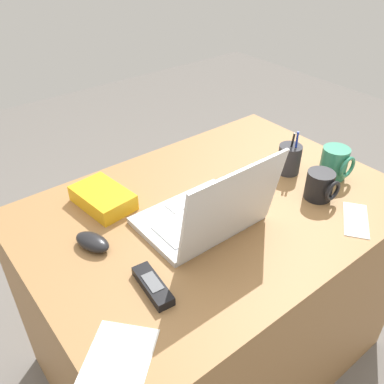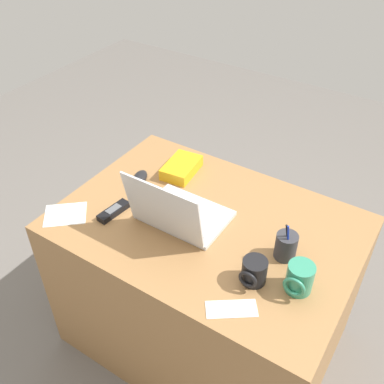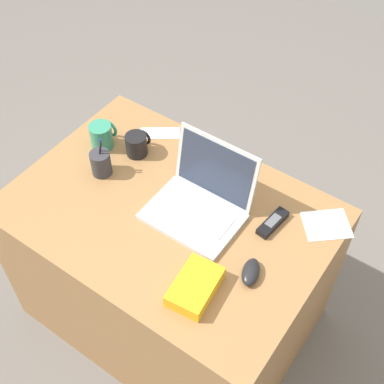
{
  "view_description": "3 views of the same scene",
  "coord_description": "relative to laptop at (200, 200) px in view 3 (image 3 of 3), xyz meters",
  "views": [
    {
      "loc": [
        0.69,
        0.75,
        1.51
      ],
      "look_at": [
        0.08,
        -0.02,
        0.82
      ],
      "focal_mm": 38.43,
      "sensor_mm": 36.0,
      "label": 1
    },
    {
      "loc": [
        -0.64,
        1.1,
        1.91
      ],
      "look_at": [
        0.08,
        -0.01,
        0.86
      ],
      "focal_mm": 41.33,
      "sensor_mm": 36.0,
      "label": 2
    },
    {
      "loc": [
        0.76,
        -0.94,
        2.24
      ],
      "look_at": [
        0.06,
        0.06,
        0.84
      ],
      "focal_mm": 49.51,
      "sensor_mm": 36.0,
      "label": 3
    }
  ],
  "objects": [
    {
      "name": "ground_plane",
      "position": [
        -0.09,
        -0.07,
        -0.8
      ],
      "size": [
        6.0,
        6.0,
        0.0
      ],
      "primitive_type": "plane",
      "color": "slate"
    },
    {
      "name": "desk",
      "position": [
        -0.09,
        -0.07,
        -0.43
      ],
      "size": [
        1.15,
        0.81,
        0.75
      ],
      "primitive_type": "cube",
      "color": "#9E7042",
      "rests_on": "ground"
    },
    {
      "name": "laptop",
      "position": [
        0.0,
        0.0,
        0.0
      ],
      "size": [
        0.33,
        0.29,
        0.26
      ],
      "color": "silver",
      "rests_on": "desk"
    },
    {
      "name": "computer_mouse",
      "position": [
        0.29,
        -0.13,
        -0.03
      ],
      "size": [
        0.09,
        0.12,
        0.04
      ],
      "primitive_type": "ellipsoid",
      "rotation": [
        0.0,
        0.0,
        0.33
      ],
      "color": "black",
      "rests_on": "desk"
    },
    {
      "name": "coffee_mug_white",
      "position": [
        -0.37,
        0.1,
        -0.01
      ],
      "size": [
        0.09,
        0.1,
        0.09
      ],
      "color": "black",
      "rests_on": "desk"
    },
    {
      "name": "coffee_mug_tall",
      "position": [
        -0.51,
        0.05,
        0.0
      ],
      "size": [
        0.09,
        0.1,
        0.11
      ],
      "color": "#338C6B",
      "rests_on": "desk"
    },
    {
      "name": "cordless_phone",
      "position": [
        0.25,
        0.09,
        -0.04
      ],
      "size": [
        0.06,
        0.15,
        0.03
      ],
      "color": "black",
      "rests_on": "desk"
    },
    {
      "name": "pen_holder",
      "position": [
        -0.42,
        -0.06,
        -0.0
      ],
      "size": [
        0.08,
        0.08,
        0.16
      ],
      "color": "#333338",
      "rests_on": "desk"
    },
    {
      "name": "snack_bag",
      "position": [
        0.18,
        -0.29,
        -0.03
      ],
      "size": [
        0.15,
        0.2,
        0.05
      ],
      "primitive_type": "cube",
      "rotation": [
        0.0,
        0.0,
        0.12
      ],
      "color": "#F2AD19",
      "rests_on": "desk"
    },
    {
      "name": "paper_note_near_laptop",
      "position": [
        -0.37,
        0.24,
        -0.05
      ],
      "size": [
        0.17,
        0.15,
        0.0
      ],
      "primitive_type": "cube",
      "rotation": [
        0.0,
        0.0,
        0.62
      ],
      "color": "white",
      "rests_on": "desk"
    },
    {
      "name": "paper_note_left",
      "position": [
        0.41,
        0.2,
        -0.05
      ],
      "size": [
        0.21,
        0.21,
        0.0
      ],
      "primitive_type": "cube",
      "rotation": [
        0.0,
        0.0,
        0.72
      ],
      "color": "white",
      "rests_on": "desk"
    }
  ]
}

